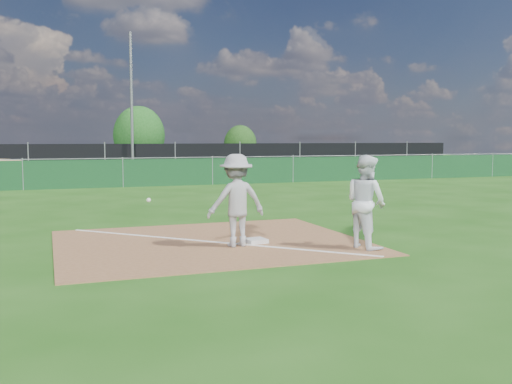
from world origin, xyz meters
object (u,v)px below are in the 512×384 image
at_px(light_pole, 132,104).
at_px(first_base, 256,241).
at_px(tree_right, 240,144).
at_px(car_mid, 50,160).
at_px(play_at_first, 236,200).
at_px(runner, 366,202).
at_px(car_right, 179,161).
at_px(tree_mid, 139,135).

distance_m(light_pole, first_base, 22.47).
bearing_deg(tree_right, car_mid, -154.79).
relative_size(first_base, play_at_first, 0.16).
bearing_deg(runner, play_at_first, 56.36).
relative_size(car_mid, car_right, 1.09).
bearing_deg(tree_mid, runner, -91.36).
relative_size(car_mid, tree_mid, 1.03).
xyz_separation_m(first_base, car_right, (4.30, 26.64, 0.57)).
relative_size(light_pole, tree_mid, 1.78).
bearing_deg(runner, car_right, -16.00).
relative_size(runner, car_mid, 0.39).
distance_m(play_at_first, runner, 2.48).
bearing_deg(car_mid, light_pole, -136.03).
xyz_separation_m(tree_mid, tree_right, (8.43, 1.41, -0.68)).
xyz_separation_m(first_base, play_at_first, (-0.48, -0.20, 0.85)).
xyz_separation_m(light_pole, tree_mid, (1.94, 10.31, -1.68)).
bearing_deg(runner, first_base, 46.38).
relative_size(play_at_first, car_right, 0.55).
xyz_separation_m(light_pole, car_right, (3.63, 4.53, -3.37)).
bearing_deg(tree_right, first_base, -108.05).
bearing_deg(car_right, play_at_first, 161.27).
bearing_deg(light_pole, runner, -87.19).
bearing_deg(play_at_first, tree_right, 71.32).
height_order(first_base, runner, runner).
xyz_separation_m(light_pole, runner, (1.14, -23.27, -3.10)).
relative_size(first_base, tree_right, 0.12).
xyz_separation_m(first_base, runner, (1.81, -1.16, 0.83)).
bearing_deg(first_base, tree_right, 71.95).
xyz_separation_m(play_at_first, tree_mid, (3.08, 32.63, 1.41)).
relative_size(light_pole, car_mid, 1.72).
bearing_deg(car_mid, first_base, -170.86).
bearing_deg(light_pole, play_at_first, -92.94).
height_order(car_right, tree_right, tree_right).
bearing_deg(play_at_first, first_base, 22.99).
distance_m(light_pole, tree_mid, 10.63).
bearing_deg(tree_right, play_at_first, -108.68).
height_order(first_base, tree_right, tree_right).
height_order(play_at_first, runner, play_at_first).
relative_size(first_base, runner, 0.22).
bearing_deg(runner, car_mid, 0.31).
relative_size(first_base, car_right, 0.09).
bearing_deg(play_at_first, runner, -22.74).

